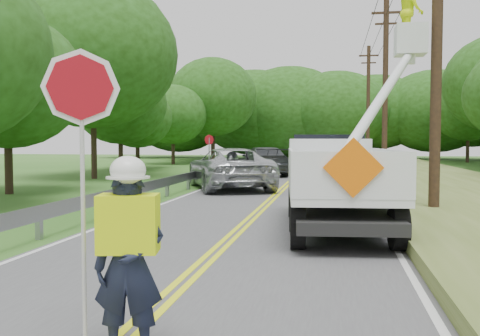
# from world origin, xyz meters

# --- Properties ---
(ground) EXTENTS (140.00, 140.00, 0.00)m
(ground) POSITION_xyz_m (0.00, 0.00, 0.00)
(ground) COLOR #285B18
(ground) RESTS_ON ground
(road) EXTENTS (7.20, 96.00, 0.03)m
(road) POSITION_xyz_m (0.00, 14.00, 0.01)
(road) COLOR #4D4D50
(road) RESTS_ON ground
(guardrail) EXTENTS (0.18, 48.00, 0.77)m
(guardrail) POSITION_xyz_m (-4.02, 14.91, 0.55)
(guardrail) COLOR gray
(guardrail) RESTS_ON ground
(utility_poles) EXTENTS (1.60, 43.30, 10.00)m
(utility_poles) POSITION_xyz_m (5.00, 17.02, 5.27)
(utility_poles) COLOR black
(utility_poles) RESTS_ON ground
(tall_grass_verge) EXTENTS (7.00, 96.00, 0.30)m
(tall_grass_verge) POSITION_xyz_m (7.10, 14.00, 0.15)
(tall_grass_verge) COLOR #4F6123
(tall_grass_verge) RESTS_ON ground
(treeline_left) EXTENTS (10.76, 55.34, 11.17)m
(treeline_left) POSITION_xyz_m (-10.57, 29.88, 5.92)
(treeline_left) COLOR #332319
(treeline_left) RESTS_ON ground
(treeline_horizon) EXTENTS (55.23, 13.64, 10.74)m
(treeline_horizon) POSITION_xyz_m (0.63, 56.20, 5.50)
(treeline_horizon) COLOR #1E400E
(treeline_horizon) RESTS_ON ground
(flagger) EXTENTS (1.14, 0.56, 3.02)m
(flagger) POSITION_xyz_m (0.26, -1.71, 1.09)
(flagger) COLOR #191E33
(flagger) RESTS_ON road
(bucket_truck) EXTENTS (3.83, 6.82, 6.55)m
(bucket_truck) POSITION_xyz_m (2.36, 7.50, 1.51)
(bucket_truck) COLOR black
(bucket_truck) RESTS_ON road
(suv_silver) EXTENTS (5.28, 7.16, 1.81)m
(suv_silver) POSITION_xyz_m (-2.35, 16.52, 0.92)
(suv_silver) COLOR #B0B3B7
(suv_silver) RESTS_ON road
(suv_darkgrey) EXTENTS (4.25, 6.42, 1.73)m
(suv_darkgrey) POSITION_xyz_m (-2.08, 25.85, 0.88)
(suv_darkgrey) COLOR #35393D
(suv_darkgrey) RESTS_ON road
(stop_sign_permanent) EXTENTS (0.41, 0.36, 2.45)m
(stop_sign_permanent) POSITION_xyz_m (-3.99, 19.54, 1.62)
(stop_sign_permanent) COLOR gray
(stop_sign_permanent) RESTS_ON ground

